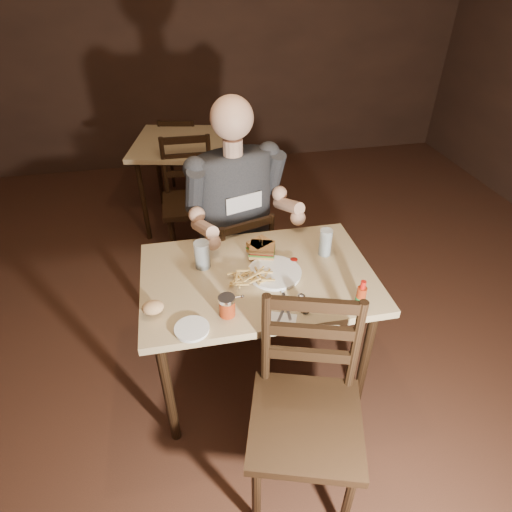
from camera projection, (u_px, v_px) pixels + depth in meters
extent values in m
plane|color=black|center=(257.00, 412.00, 2.37)|extent=(7.00, 7.00, 0.00)
plane|color=#382319|center=(187.00, 31.00, 4.33)|extent=(6.00, 0.00, 6.00)
cube|color=tan|center=(258.00, 278.00, 2.14)|extent=(1.16, 0.78, 0.04)
cylinder|color=black|center=(168.00, 393.00, 2.04)|extent=(0.05, 0.05, 0.73)
cylinder|color=black|center=(165.00, 307.00, 2.53)|extent=(0.05, 0.05, 0.73)
cylinder|color=black|center=(364.00, 361.00, 2.20)|extent=(0.05, 0.05, 0.73)
cylinder|color=black|center=(326.00, 286.00, 2.69)|extent=(0.05, 0.05, 0.73)
cube|color=tan|center=(183.00, 143.00, 3.61)|extent=(0.95, 0.95, 0.04)
cylinder|color=black|center=(143.00, 202.00, 3.58)|extent=(0.04, 0.04, 0.73)
cylinder|color=black|center=(159.00, 169.00, 4.10)|extent=(0.04, 0.04, 0.73)
cylinder|color=black|center=(220.00, 202.00, 3.57)|extent=(0.04, 0.04, 0.73)
cylinder|color=black|center=(225.00, 170.00, 4.09)|extent=(0.04, 0.04, 0.73)
cylinder|color=white|center=(274.00, 273.00, 2.13)|extent=(0.26, 0.26, 0.01)
ellipsoid|color=maroon|center=(294.00, 259.00, 2.20)|extent=(0.04, 0.04, 0.01)
cylinder|color=silver|center=(202.00, 255.00, 2.14)|extent=(0.08, 0.08, 0.14)
cylinder|color=silver|center=(325.00, 242.00, 2.23)|extent=(0.07, 0.07, 0.15)
cube|color=white|center=(279.00, 323.00, 1.85)|extent=(0.18, 0.17, 0.00)
cube|color=silver|center=(286.00, 303.00, 1.95)|extent=(0.03, 0.22, 0.01)
cube|color=silver|center=(281.00, 315.00, 1.89)|extent=(0.10, 0.15, 0.01)
cylinder|color=white|center=(192.00, 330.00, 1.82)|extent=(0.15, 0.15, 0.01)
ellipsoid|color=tan|center=(153.00, 307.00, 1.88)|extent=(0.10, 0.08, 0.06)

